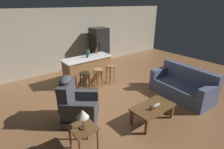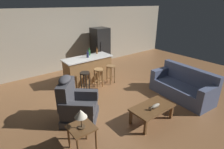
% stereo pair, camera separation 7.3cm
% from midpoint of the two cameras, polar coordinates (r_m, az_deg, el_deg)
% --- Properties ---
extents(ground_plane, '(12.00, 12.00, 0.00)m').
position_cam_midpoint_polar(ground_plane, '(5.74, -0.28, -6.64)').
color(ground_plane, brown).
extents(back_wall, '(12.00, 0.05, 2.60)m').
position_cam_midpoint_polar(back_wall, '(7.87, -14.53, 10.87)').
color(back_wall, '#A89E89').
rests_on(back_wall, ground_plane).
extents(coffee_table, '(1.10, 0.60, 0.42)m').
position_cam_midpoint_polar(coffee_table, '(4.51, 13.44, -10.78)').
color(coffee_table, brown).
rests_on(coffee_table, ground_plane).
extents(fish_figurine, '(0.34, 0.10, 0.10)m').
position_cam_midpoint_polar(fish_figurine, '(4.43, 14.25, -10.04)').
color(fish_figurine, '#4C3823').
rests_on(fish_figurine, coffee_table).
extents(couch, '(1.00, 1.96, 0.94)m').
position_cam_midpoint_polar(couch, '(5.94, 22.43, -3.74)').
color(couch, '#4C5675').
rests_on(couch, ground_plane).
extents(recliner_near_lamp, '(1.19, 1.19, 1.20)m').
position_cam_midpoint_polar(recliner_near_lamp, '(4.50, -11.12, -9.81)').
color(recliner_near_lamp, '#3D3D42').
rests_on(recliner_near_lamp, ground_plane).
extents(end_table, '(0.48, 0.48, 0.56)m').
position_cam_midpoint_polar(end_table, '(3.64, -9.29, -17.70)').
color(end_table, brown).
rests_on(end_table, ground_plane).
extents(table_lamp, '(0.24, 0.24, 0.41)m').
position_cam_midpoint_polar(table_lamp, '(3.37, -9.53, -12.72)').
color(table_lamp, '#4C3823').
rests_on(table_lamp, end_table).
extents(kitchen_island, '(1.80, 0.70, 0.95)m').
position_cam_midpoint_polar(kitchen_island, '(6.56, -7.48, 1.64)').
color(kitchen_island, olive).
rests_on(kitchen_island, ground_plane).
extents(bar_stool_left, '(0.32, 0.32, 0.68)m').
position_cam_midpoint_polar(bar_stool_left, '(5.83, -8.49, -1.23)').
color(bar_stool_left, black).
rests_on(bar_stool_left, ground_plane).
extents(bar_stool_middle, '(0.32, 0.32, 0.68)m').
position_cam_midpoint_polar(bar_stool_middle, '(6.08, -4.09, 0.01)').
color(bar_stool_middle, '#A87A47').
rests_on(bar_stool_middle, ground_plane).
extents(bar_stool_right, '(0.32, 0.32, 0.68)m').
position_cam_midpoint_polar(bar_stool_right, '(6.37, -0.07, 1.15)').
color(bar_stool_right, olive).
rests_on(bar_stool_right, ground_plane).
extents(refrigerator, '(0.70, 0.69, 1.76)m').
position_cam_midpoint_polar(refrigerator, '(8.11, -3.58, 8.83)').
color(refrigerator, black).
rests_on(refrigerator, ground_plane).
extents(bottle_tall_green, '(0.09, 0.09, 0.28)m').
position_cam_midpoint_polar(bottle_tall_green, '(6.63, -7.14, 7.13)').
color(bottle_tall_green, '#2D6B38').
rests_on(bottle_tall_green, kitchen_island).
extents(bottle_short_amber, '(0.09, 0.09, 0.27)m').
position_cam_midpoint_polar(bottle_short_amber, '(6.37, -7.63, 6.45)').
color(bottle_short_amber, '#23284C').
rests_on(bottle_short_amber, kitchen_island).
extents(bottle_wine_dark, '(0.06, 0.06, 0.26)m').
position_cam_midpoint_polar(bottle_wine_dark, '(6.81, -4.67, 7.60)').
color(bottle_wine_dark, brown).
rests_on(bottle_wine_dark, kitchen_island).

